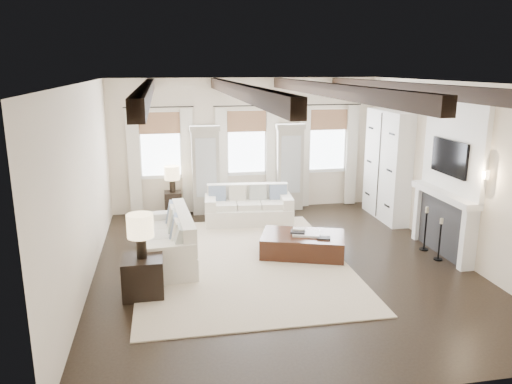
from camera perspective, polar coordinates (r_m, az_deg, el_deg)
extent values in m
plane|color=black|center=(9.06, 2.86, -8.29)|extent=(7.50, 7.50, 0.00)
cube|color=#F3E2C9|center=(12.19, -1.14, 5.41)|extent=(6.50, 0.04, 3.20)
cube|color=#F3E2C9|center=(5.16, 12.85, -7.34)|extent=(6.50, 0.04, 3.20)
cube|color=#F3E2C9|center=(8.44, -18.99, 0.67)|extent=(0.04, 7.50, 3.20)
cube|color=#F3E2C9|center=(9.85, 21.73, 2.28)|extent=(0.04, 7.50, 3.20)
cube|color=white|center=(8.37, 3.14, 12.39)|extent=(6.50, 7.50, 0.04)
cube|color=black|center=(8.15, -12.39, 11.19)|extent=(0.16, 7.40, 0.22)
cube|color=black|center=(8.23, -2.06, 11.53)|extent=(0.16, 7.40, 0.22)
cube|color=black|center=(8.59, 8.10, 11.51)|extent=(0.16, 7.40, 0.22)
cube|color=black|center=(9.15, 16.91, 11.21)|extent=(0.16, 7.40, 0.22)
cube|color=white|center=(11.99, -10.87, 5.26)|extent=(0.90, 0.03, 1.45)
cube|color=#926546|center=(11.86, -10.98, 7.74)|extent=(0.94, 0.04, 0.50)
cube|color=silver|center=(11.98, -13.75, 3.25)|extent=(0.28, 0.08, 2.50)
cube|color=silver|center=(11.97, -7.81, 3.52)|extent=(0.28, 0.08, 2.50)
cylinder|color=black|center=(11.78, -11.07, 9.50)|extent=(1.60, 0.02, 0.02)
cube|color=white|center=(12.15, -1.12, 5.62)|extent=(0.90, 0.03, 1.45)
cube|color=#926546|center=(12.03, -1.08, 8.08)|extent=(0.94, 0.04, 0.50)
cube|color=silver|center=(12.03, -3.95, 3.67)|extent=(0.28, 0.08, 2.50)
cube|color=silver|center=(12.23, 1.84, 3.87)|extent=(0.28, 0.08, 2.50)
cylinder|color=black|center=(11.94, -1.05, 9.82)|extent=(1.60, 0.02, 0.02)
cube|color=white|center=(12.65, 8.13, 5.82)|extent=(0.90, 0.03, 1.45)
cube|color=#926546|center=(12.53, 8.30, 8.18)|extent=(0.94, 0.04, 0.50)
cube|color=silver|center=(12.43, 5.50, 3.98)|extent=(0.28, 0.08, 2.50)
cube|color=silver|center=(12.83, 10.84, 4.11)|extent=(0.28, 0.08, 2.50)
cylinder|color=black|center=(12.45, 8.44, 9.85)|extent=(1.60, 0.02, 0.02)
cube|color=#ADA798|center=(11.96, -5.80, 2.25)|extent=(0.64, 0.38, 2.00)
cube|color=#B2B7BA|center=(11.73, -5.74, 2.76)|extent=(0.48, 0.02, 1.40)
cube|color=#ADA798|center=(11.79, -5.93, 7.29)|extent=(0.70, 0.42, 0.12)
cube|color=#ADA798|center=(12.29, 3.77, 2.62)|extent=(0.64, 0.38, 2.00)
cube|color=#B2B7BA|center=(12.07, 4.01, 3.13)|extent=(0.48, 0.02, 1.40)
cube|color=#ADA798|center=(12.12, 3.85, 7.53)|extent=(0.70, 0.42, 0.12)
cube|color=#252528|center=(10.05, 20.75, -3.59)|extent=(0.18, 1.50, 1.10)
cube|color=black|center=(10.08, 20.53, -4.42)|extent=(0.10, 0.90, 0.70)
cube|color=white|center=(9.38, 23.11, -5.08)|extent=(0.26, 0.14, 1.10)
cube|color=white|center=(10.71, 18.33, -2.32)|extent=(0.26, 0.14, 1.10)
cube|color=white|center=(9.85, 20.71, -0.24)|extent=(0.32, 1.90, 0.12)
cube|color=white|center=(9.74, 21.75, 5.15)|extent=(0.10, 1.90, 1.80)
cube|color=black|center=(9.74, 21.27, 3.70)|extent=(0.07, 1.10, 0.64)
cylinder|color=#FFD899|center=(8.91, 24.81, 1.80)|extent=(0.10, 0.10, 0.14)
cube|color=silver|center=(11.83, 14.78, 2.96)|extent=(0.40, 1.70, 2.50)
cube|color=black|center=(11.75, 13.85, 2.93)|extent=(0.01, 0.02, 2.40)
cube|color=beige|center=(9.16, -1.65, -7.93)|extent=(3.69, 4.93, 0.02)
cube|color=white|center=(11.31, -0.86, -2.63)|extent=(2.03, 1.06, 0.37)
cube|color=white|center=(11.53, -0.99, -0.15)|extent=(1.87, 0.38, 0.46)
cube|color=white|center=(11.20, -5.23, -1.23)|extent=(0.32, 0.86, 0.24)
cube|color=white|center=(11.32, 3.46, -1.03)|extent=(0.32, 0.86, 0.24)
cube|color=white|center=(11.17, -3.60, -1.53)|extent=(0.57, 0.60, 0.13)
cube|color=white|center=(11.20, -0.84, -1.47)|extent=(0.57, 0.60, 0.13)
cube|color=white|center=(11.25, 1.90, -1.40)|extent=(0.57, 0.60, 0.13)
cube|color=#7085AA|center=(11.34, -4.45, -0.29)|extent=(0.41, 0.24, 0.41)
cube|color=silver|center=(11.35, -2.10, -0.24)|extent=(0.41, 0.24, 0.41)
cube|color=beige|center=(11.39, 0.23, -0.19)|extent=(0.41, 0.24, 0.41)
cube|color=#7085AA|center=(11.44, 2.55, -0.14)|extent=(0.41, 0.24, 0.41)
cube|color=white|center=(9.24, -10.46, -6.70)|extent=(1.10, 2.19, 0.41)
cube|color=white|center=(9.12, -8.26, -3.86)|extent=(0.36, 2.04, 0.51)
cube|color=white|center=(10.02, -10.94, -3.05)|extent=(0.93, 0.32, 0.26)
cube|color=white|center=(8.25, -10.08, -6.79)|extent=(0.93, 0.32, 0.26)
cube|color=white|center=(9.70, -11.08, -4.00)|extent=(0.64, 0.61, 0.14)
cube|color=white|center=(9.15, -10.85, -5.12)|extent=(0.64, 0.61, 0.14)
cube|color=white|center=(8.59, -10.59, -6.38)|extent=(0.64, 0.61, 0.14)
cube|color=#7085AA|center=(9.82, -9.76, -2.42)|extent=(0.25, 0.44, 0.44)
cube|color=silver|center=(9.53, -9.60, -2.92)|extent=(0.25, 0.44, 0.44)
cube|color=beige|center=(9.24, -9.44, -3.46)|extent=(0.25, 0.44, 0.44)
cube|color=#7085AA|center=(8.95, -9.26, -4.04)|extent=(0.25, 0.44, 0.44)
cube|color=silver|center=(8.66, -9.07, -4.65)|extent=(0.25, 0.44, 0.44)
cube|color=beige|center=(8.38, -8.87, -5.31)|extent=(0.25, 0.44, 0.44)
cube|color=black|center=(9.47, 5.37, -6.02)|extent=(1.75, 1.40, 0.40)
cube|color=white|center=(9.40, 5.76, -4.75)|extent=(0.60, 0.52, 0.04)
cube|color=#262628|center=(9.36, 4.81, -4.55)|extent=(0.31, 0.27, 0.04)
cube|color=beige|center=(9.42, 4.91, -4.22)|extent=(0.26, 0.23, 0.03)
cube|color=#262628|center=(9.22, 7.76, -5.22)|extent=(0.29, 0.25, 0.03)
cube|color=black|center=(8.01, -12.77, -9.38)|extent=(0.62, 0.62, 0.62)
cylinder|color=black|center=(7.83, -12.96, -6.18)|extent=(0.16, 0.16, 0.34)
cylinder|color=#F9D89E|center=(7.72, -13.10, -3.77)|extent=(0.40, 0.40, 0.36)
cube|color=black|center=(11.92, -9.43, -1.38)|extent=(0.40, 0.40, 0.60)
cylinder|color=black|center=(11.81, -9.52, 0.71)|extent=(0.14, 0.14, 0.30)
cylinder|color=#F9D89E|center=(11.75, -9.58, 2.17)|extent=(0.36, 0.36, 0.32)
cylinder|color=black|center=(9.85, 20.08, -7.22)|extent=(0.16, 0.16, 0.02)
cylinder|color=black|center=(9.73, 20.25, -5.34)|extent=(0.03, 0.03, 0.71)
cylinder|color=beige|center=(9.62, 20.45, -3.13)|extent=(0.06, 0.06, 0.10)
cylinder|color=black|center=(10.27, 18.61, -6.22)|extent=(0.17, 0.17, 0.02)
cylinder|color=black|center=(10.15, 18.78, -4.25)|extent=(0.03, 0.03, 0.76)
cylinder|color=beige|center=(10.03, 18.97, -1.94)|extent=(0.07, 0.07, 0.11)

